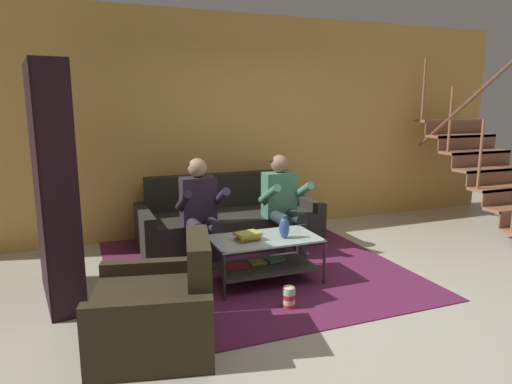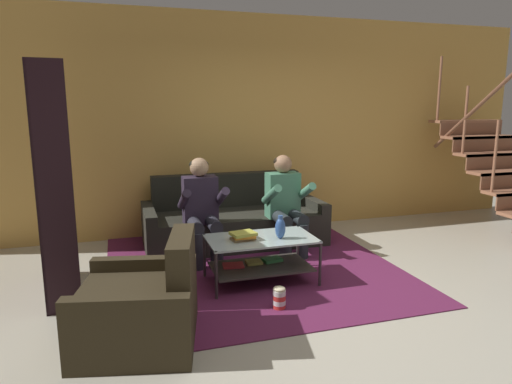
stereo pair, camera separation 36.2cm
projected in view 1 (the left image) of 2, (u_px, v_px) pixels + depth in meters
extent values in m
plane|color=#BAB5A2|center=(335.00, 292.00, 4.28)|extent=(16.80, 16.80, 0.00)
cube|color=gold|center=(244.00, 125.00, 6.24)|extent=(8.40, 0.12, 2.90)
cube|color=#925D43|center=(505.00, 187.00, 6.16)|extent=(1.10, 0.28, 0.04)
cube|color=#925D43|center=(490.00, 169.00, 6.38)|extent=(1.10, 0.28, 0.04)
cube|color=brown|center=(497.00, 177.00, 6.28)|extent=(1.10, 0.02, 0.21)
cube|color=#925D43|center=(475.00, 152.00, 6.60)|extent=(1.10, 0.28, 0.04)
cube|color=brown|center=(482.00, 159.00, 6.49)|extent=(1.10, 0.02, 0.21)
cube|color=#925D43|center=(461.00, 136.00, 6.81)|extent=(1.10, 0.28, 0.04)
cube|color=brown|center=(467.00, 142.00, 6.71)|extent=(1.10, 0.02, 0.21)
cube|color=#925D43|center=(448.00, 121.00, 7.03)|extent=(1.10, 0.28, 0.04)
cube|color=brown|center=(454.00, 127.00, 6.93)|extent=(1.10, 0.02, 0.21)
cylinder|color=#925D43|center=(480.00, 154.00, 5.89)|extent=(0.04, 0.04, 0.90)
cylinder|color=#925D43|center=(450.00, 119.00, 6.32)|extent=(0.04, 0.04, 0.90)
cylinder|color=#925D43|center=(424.00, 89.00, 6.76)|extent=(0.04, 0.04, 0.90)
cylinder|color=brown|center=(468.00, 102.00, 6.02)|extent=(0.05, 1.73, 1.32)
cube|color=#292921|center=(230.00, 228.00, 5.70)|extent=(1.95, 0.94, 0.41)
cube|color=black|center=(220.00, 190.00, 5.97)|extent=(1.95, 0.18, 0.44)
cube|color=#292921|center=(145.00, 232.00, 5.32)|extent=(0.13, 0.94, 0.53)
cube|color=#292921|center=(304.00, 216.00, 6.06)|extent=(0.13, 0.94, 0.53)
cylinder|color=#2A2933|center=(199.00, 253.00, 4.78)|extent=(0.14, 0.14, 0.41)
cylinder|color=#2A2933|center=(217.00, 251.00, 4.85)|extent=(0.14, 0.14, 0.41)
cylinder|color=#2A2933|center=(194.00, 226.00, 4.89)|extent=(0.14, 0.42, 0.14)
cylinder|color=#2A2933|center=(212.00, 224.00, 4.96)|extent=(0.14, 0.42, 0.14)
cube|color=#2E2435|center=(198.00, 201.00, 5.08)|extent=(0.38, 0.22, 0.54)
cylinder|color=#2E2435|center=(184.00, 201.00, 4.83)|extent=(0.09, 0.49, 0.31)
cylinder|color=#2E2435|center=(220.00, 198.00, 4.97)|extent=(0.09, 0.49, 0.31)
sphere|color=tan|center=(197.00, 168.00, 5.00)|extent=(0.21, 0.21, 0.21)
ellipsoid|color=black|center=(197.00, 165.00, 5.02)|extent=(0.21, 0.21, 0.13)
cylinder|color=#252C30|center=(285.00, 242.00, 5.13)|extent=(0.14, 0.14, 0.41)
cylinder|color=#252C30|center=(301.00, 240.00, 5.20)|extent=(0.14, 0.14, 0.41)
cylinder|color=#252C30|center=(279.00, 218.00, 5.25)|extent=(0.14, 0.42, 0.14)
cylinder|color=#252C30|center=(294.00, 216.00, 5.32)|extent=(0.14, 0.42, 0.14)
cube|color=#468263|center=(279.00, 195.00, 5.43)|extent=(0.38, 0.22, 0.53)
cylinder|color=#468263|center=(269.00, 194.00, 5.18)|extent=(0.09, 0.49, 0.31)
cylinder|color=#468263|center=(301.00, 192.00, 5.33)|extent=(0.09, 0.49, 0.31)
sphere|color=#9A7050|center=(279.00, 164.00, 5.36)|extent=(0.21, 0.21, 0.21)
ellipsoid|color=black|center=(279.00, 161.00, 5.37)|extent=(0.21, 0.21, 0.13)
cube|color=#A8BCB9|center=(265.00, 238.00, 4.45)|extent=(1.04, 0.59, 0.02)
cube|color=#3D3933|center=(265.00, 266.00, 4.51)|extent=(0.96, 0.55, 0.02)
cylinder|color=#342C2E|center=(224.00, 277.00, 4.05)|extent=(0.03, 0.03, 0.46)
cylinder|color=#342C2E|center=(324.00, 262.00, 4.42)|extent=(0.03, 0.03, 0.46)
cylinder|color=#342C2E|center=(207.00, 257.00, 4.57)|extent=(0.03, 0.03, 0.46)
cylinder|color=#342C2E|center=(298.00, 246.00, 4.93)|extent=(0.03, 0.03, 0.46)
cube|color=red|center=(237.00, 266.00, 4.46)|extent=(0.22, 0.18, 0.02)
cube|color=#AAAC49|center=(257.00, 262.00, 4.56)|extent=(0.16, 0.13, 0.03)
cube|color=#3A934D|center=(275.00, 259.00, 4.63)|extent=(0.21, 0.15, 0.03)
cube|color=#5F1F44|center=(248.00, 263.00, 5.05)|extent=(3.00, 3.29, 0.01)
cube|color=#6B4D63|center=(248.00, 263.00, 5.05)|extent=(1.65, 1.81, 0.00)
ellipsoid|color=#2F5395|center=(284.00, 228.00, 4.41)|extent=(0.10, 0.10, 0.21)
cylinder|color=#2F5395|center=(284.00, 217.00, 4.39)|extent=(0.05, 0.05, 0.05)
cube|color=#96764F|center=(248.00, 239.00, 4.36)|extent=(0.24, 0.16, 0.03)
cube|color=orange|center=(248.00, 236.00, 4.36)|extent=(0.21, 0.18, 0.02)
cube|color=#B2B141|center=(248.00, 234.00, 4.35)|extent=(0.26, 0.22, 0.03)
cube|color=black|center=(60.00, 195.00, 3.54)|extent=(0.28, 0.06, 2.09)
cube|color=black|center=(49.00, 178.00, 4.37)|extent=(0.28, 0.06, 2.09)
cube|color=black|center=(37.00, 187.00, 3.90)|extent=(0.14, 0.98, 2.09)
cube|color=black|center=(64.00, 297.00, 4.16)|extent=(0.40, 0.98, 0.02)
cube|color=black|center=(61.00, 262.00, 4.09)|extent=(0.40, 0.98, 0.02)
cube|color=black|center=(57.00, 224.00, 4.03)|extent=(0.40, 0.98, 0.02)
cube|color=black|center=(54.00, 185.00, 3.96)|extent=(0.40, 0.98, 0.02)
cube|color=black|center=(51.00, 145.00, 3.89)|extent=(0.40, 0.98, 0.02)
cube|color=black|center=(47.00, 104.00, 3.82)|extent=(0.40, 0.98, 0.02)
cube|color=black|center=(43.00, 62.00, 3.76)|extent=(0.40, 0.98, 0.02)
cube|color=orange|center=(69.00, 301.00, 3.75)|extent=(0.24, 0.07, 0.25)
cube|color=red|center=(70.00, 298.00, 3.80)|extent=(0.22, 0.07, 0.26)
cube|color=red|center=(70.00, 295.00, 3.85)|extent=(0.20, 0.07, 0.26)
cube|color=#242232|center=(67.00, 296.00, 3.90)|extent=(0.24, 0.08, 0.20)
cube|color=gold|center=(66.00, 292.00, 3.95)|extent=(0.24, 0.08, 0.23)
cube|color=teal|center=(65.00, 287.00, 3.99)|extent=(0.24, 0.07, 0.28)
cube|color=teal|center=(67.00, 288.00, 4.04)|extent=(0.20, 0.07, 0.22)
cube|color=purple|center=(64.00, 284.00, 4.07)|extent=(0.23, 0.06, 0.28)
cube|color=#AEB643|center=(64.00, 285.00, 4.11)|extent=(0.24, 0.07, 0.23)
cube|color=#2C52B1|center=(64.00, 283.00, 4.17)|extent=(0.22, 0.08, 0.23)
cube|color=orange|center=(65.00, 283.00, 4.22)|extent=(0.19, 0.07, 0.18)
cube|color=#7A96B1|center=(61.00, 277.00, 4.25)|extent=(0.25, 0.08, 0.26)
cube|color=#312919|center=(153.00, 319.00, 3.30)|extent=(0.96, 0.82, 0.42)
cube|color=#312919|center=(198.00, 263.00, 3.28)|extent=(0.30, 0.68, 0.39)
cube|color=#312919|center=(156.00, 291.00, 3.66)|extent=(0.84, 0.29, 0.52)
cube|color=#312919|center=(149.00, 339.00, 2.92)|extent=(0.84, 0.29, 0.52)
cylinder|color=red|center=(289.00, 306.00, 3.95)|extent=(0.11, 0.11, 0.04)
cylinder|color=white|center=(289.00, 301.00, 3.94)|extent=(0.11, 0.11, 0.04)
cylinder|color=red|center=(289.00, 296.00, 3.93)|extent=(0.11, 0.11, 0.04)
cylinder|color=white|center=(289.00, 292.00, 3.92)|extent=(0.11, 0.11, 0.04)
ellipsoid|color=beige|center=(289.00, 288.00, 3.92)|extent=(0.11, 0.11, 0.04)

